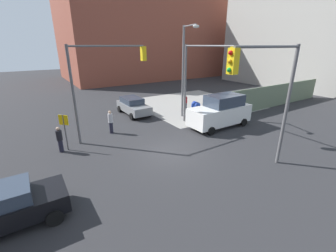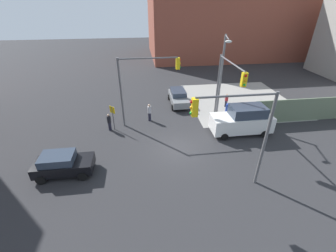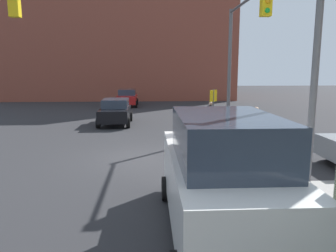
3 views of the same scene
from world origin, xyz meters
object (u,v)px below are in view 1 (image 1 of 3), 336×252
object	(u,v)px
mailbox_blue	(196,109)
pedestrian_crossing	(60,139)
traffic_signal_nw_corner	(104,74)
pedestrian_walking_north	(186,102)
traffic_signal_ne_corner	(202,70)
coupe_gray	(133,106)
street_lamp_corner	(185,66)
hatchback_black	(7,207)
traffic_signal_se_corner	(270,87)
pedestrian_waiting	(111,122)
smokestack	(213,38)
van_white_delivery	(221,111)

from	to	relation	value
mailbox_blue	pedestrian_crossing	bearing A→B (deg)	-174.29
traffic_signal_nw_corner	pedestrian_walking_north	bearing A→B (deg)	17.49
traffic_signal_ne_corner	coupe_gray	bearing A→B (deg)	114.47
mailbox_blue	traffic_signal_nw_corner	bearing A→B (deg)	-176.67
street_lamp_corner	hatchback_black	size ratio (longest dim) A/B	2.03
hatchback_black	pedestrian_walking_north	bearing A→B (deg)	31.35
traffic_signal_se_corner	mailbox_blue	bearing A→B (deg)	69.62
traffic_signal_ne_corner	pedestrian_waiting	world-z (taller)	traffic_signal_ne_corner
smokestack	coupe_gray	distance (m)	37.12
pedestrian_crossing	pedestrian_walking_north	size ratio (longest dim) A/B	1.09
traffic_signal_ne_corner	pedestrian_waiting	size ratio (longest dim) A/B	3.61
street_lamp_corner	pedestrian_walking_north	bearing A→B (deg)	49.15
pedestrian_walking_north	hatchback_black	bearing A→B (deg)	112.32
traffic_signal_se_corner	pedestrian_crossing	bearing A→B (deg)	135.58
hatchback_black	pedestrian_crossing	size ratio (longest dim) A/B	2.34
traffic_signal_se_corner	pedestrian_waiting	world-z (taller)	traffic_signal_se_corner
smokestack	street_lamp_corner	bearing A→B (deg)	-136.84
van_white_delivery	coupe_gray	bearing A→B (deg)	122.96
traffic_signal_nw_corner	coupe_gray	world-z (taller)	traffic_signal_nw_corner
hatchback_black	pedestrian_waiting	xyz separation A→B (m)	(6.44, 7.08, 0.10)
smokestack	mailbox_blue	world-z (taller)	smokestack
smokestack	traffic_signal_ne_corner	bearing A→B (deg)	-134.23
street_lamp_corner	hatchback_black	bearing A→B (deg)	-151.59
pedestrian_waiting	smokestack	bearing A→B (deg)	-8.93
smokestack	van_white_delivery	distance (m)	38.34
mailbox_blue	coupe_gray	xyz separation A→B (m)	(-4.64, 3.93, 0.08)
coupe_gray	hatchback_black	distance (m)	14.73
traffic_signal_nw_corner	mailbox_blue	world-z (taller)	traffic_signal_nw_corner
traffic_signal_nw_corner	pedestrian_waiting	distance (m)	3.78
hatchback_black	van_white_delivery	world-z (taller)	van_white_delivery
smokestack	traffic_signal_se_corner	bearing A→B (deg)	-129.68
traffic_signal_nw_corner	hatchback_black	bearing A→B (deg)	-133.39
traffic_signal_nw_corner	mailbox_blue	bearing A→B (deg)	3.33
pedestrian_waiting	pedestrian_walking_north	world-z (taller)	pedestrian_waiting
traffic_signal_ne_corner	van_white_delivery	size ratio (longest dim) A/B	1.20
traffic_signal_nw_corner	van_white_delivery	size ratio (longest dim) A/B	1.20
traffic_signal_se_corner	street_lamp_corner	xyz separation A→B (m)	(2.44, 9.94, 0.11)
traffic_signal_se_corner	mailbox_blue	distance (m)	10.83
traffic_signal_se_corner	pedestrian_crossing	xyz separation A→B (m)	(-8.47, 8.30, -3.72)
traffic_signal_ne_corner	mailbox_blue	distance (m)	4.92
pedestrian_walking_north	traffic_signal_se_corner	bearing A→B (deg)	151.83
hatchback_black	traffic_signal_se_corner	bearing A→B (deg)	-13.25
smokestack	pedestrian_waiting	distance (m)	42.09
traffic_signal_ne_corner	traffic_signal_nw_corner	bearing A→B (deg)	163.62
coupe_gray	hatchback_black	xyz separation A→B (m)	(-10.00, -10.82, -0.00)
coupe_gray	van_white_delivery	size ratio (longest dim) A/B	0.82
traffic_signal_se_corner	hatchback_black	bearing A→B (deg)	166.75
coupe_gray	smokestack	bearing A→B (deg)	35.32
street_lamp_corner	van_white_delivery	distance (m)	5.11
traffic_signal_nw_corner	coupe_gray	size ratio (longest dim) A/B	1.46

